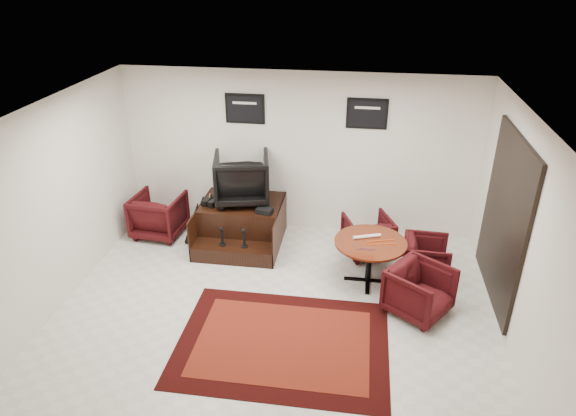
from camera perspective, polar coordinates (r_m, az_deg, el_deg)
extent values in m
plane|color=beige|center=(7.26, -1.48, -11.41)|extent=(6.00, 6.00, 0.00)
cube|color=silver|center=(8.75, 1.20, 6.05)|extent=(6.00, 0.02, 2.80)
cube|color=silver|center=(4.50, -7.31, -16.64)|extent=(6.00, 0.02, 2.80)
cube|color=silver|center=(7.57, -24.61, 0.09)|extent=(0.02, 5.00, 2.80)
cube|color=silver|center=(6.71, 24.55, -3.24)|extent=(0.02, 5.00, 2.80)
cube|color=white|center=(5.96, -1.79, 10.33)|extent=(6.00, 5.00, 0.02)
cube|color=black|center=(7.34, 22.90, -1.23)|extent=(0.05, 1.90, 2.30)
cube|color=black|center=(7.34, 22.82, -1.22)|extent=(0.02, 1.72, 2.12)
cube|color=black|center=(7.34, 22.86, -1.22)|extent=(0.03, 0.05, 2.12)
cube|color=black|center=(8.65, -4.80, 10.94)|extent=(0.66, 0.03, 0.50)
cube|color=black|center=(8.64, -4.83, 10.91)|extent=(0.58, 0.01, 0.42)
cube|color=silver|center=(8.61, -4.86, 11.54)|extent=(0.40, 0.00, 0.04)
cube|color=black|center=(8.44, 8.78, 10.32)|extent=(0.66, 0.03, 0.50)
cube|color=black|center=(8.42, 8.78, 10.29)|extent=(0.58, 0.01, 0.42)
cube|color=silver|center=(8.39, 8.83, 10.94)|extent=(0.40, 0.00, 0.04)
cube|color=black|center=(6.76, -0.58, -14.73)|extent=(2.67, 2.00, 0.01)
cube|color=#5E180D|center=(6.76, -0.58, -14.70)|extent=(2.19, 1.52, 0.01)
cube|color=black|center=(8.82, -5.03, -1.35)|extent=(1.35, 1.00, 0.70)
cube|color=black|center=(8.34, -6.04, -4.94)|extent=(1.35, 0.40, 0.25)
cube|color=black|center=(8.82, -9.57, -1.64)|extent=(0.02, 1.40, 0.70)
cube|color=black|center=(8.53, -0.92, -2.28)|extent=(0.02, 1.40, 0.70)
cylinder|color=black|center=(8.32, -7.30, -4.04)|extent=(0.11, 0.11, 0.02)
cylinder|color=black|center=(8.25, -7.35, -3.27)|extent=(0.04, 0.04, 0.24)
sphere|color=black|center=(8.18, -7.41, -2.32)|extent=(0.07, 0.07, 0.07)
cylinder|color=black|center=(8.24, -4.87, -4.25)|extent=(0.11, 0.11, 0.02)
cylinder|color=black|center=(8.17, -4.90, -3.46)|extent=(0.04, 0.04, 0.24)
sphere|color=black|center=(8.09, -4.94, -2.51)|extent=(0.07, 0.07, 0.07)
imported|color=black|center=(8.52, -5.16, 3.59)|extent=(1.03, 0.99, 0.91)
cube|color=black|center=(8.65, -8.87, 0.78)|extent=(0.17, 0.29, 0.10)
cube|color=black|center=(8.59, -8.20, 0.64)|extent=(0.17, 0.29, 0.10)
cube|color=black|center=(8.24, -2.61, -0.30)|extent=(0.28, 0.22, 0.09)
imported|color=black|center=(9.17, -14.18, -0.53)|extent=(0.87, 0.82, 0.83)
cylinder|color=#441809|center=(7.59, 9.15, -3.79)|extent=(1.06, 1.06, 0.03)
cylinder|color=black|center=(7.75, 8.98, -5.87)|extent=(0.08, 0.08, 0.62)
cube|color=black|center=(7.94, 8.81, -7.92)|extent=(0.71, 0.06, 0.03)
cube|color=black|center=(7.94, 8.81, -7.92)|extent=(0.06, 0.71, 0.03)
imported|color=black|center=(8.44, 8.86, -2.85)|extent=(0.90, 0.87, 0.73)
imported|color=black|center=(8.10, 15.14, -5.13)|extent=(0.64, 0.68, 0.67)
imported|color=black|center=(7.24, 14.43, -8.70)|extent=(1.01, 1.02, 0.77)
cylinder|color=silver|center=(7.65, 8.77, -3.13)|extent=(0.41, 0.19, 0.05)
cylinder|color=#D4420B|center=(7.52, 10.28, -3.98)|extent=(0.45, 0.09, 0.01)
cylinder|color=#D4420B|center=(7.61, 10.27, -3.60)|extent=(0.43, 0.15, 0.01)
cylinder|color=#4C1933|center=(7.37, 7.96, -4.51)|extent=(0.09, 0.06, 0.01)
cylinder|color=#4C1933|center=(7.37, 8.43, -4.54)|extent=(0.09, 0.06, 0.01)
cylinder|color=#4C1933|center=(7.37, 8.90, -4.57)|extent=(0.09, 0.06, 0.01)
cylinder|color=#4C1933|center=(7.37, 9.37, -4.60)|extent=(0.09, 0.06, 0.01)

